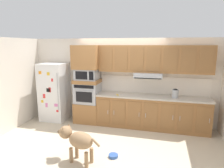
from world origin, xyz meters
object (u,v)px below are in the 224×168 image
at_px(electric_kettle, 175,94).
at_px(dog_food_bowl, 113,156).
at_px(built_in_oven, 88,93).
at_px(microwave, 87,74).
at_px(screwdriver, 118,95).
at_px(refrigerator, 54,92).
at_px(dog, 77,139).

relative_size(electric_kettle, dog_food_bowl, 1.20).
height_order(built_in_oven, electric_kettle, built_in_oven).
bearing_deg(dog_food_bowl, microwave, 125.14).
distance_m(screwdriver, dog_food_bowl, 1.85).
relative_size(built_in_oven, screwdriver, 4.15).
xyz_separation_m(refrigerator, dog_food_bowl, (2.31, -1.69, -0.85)).
bearing_deg(electric_kettle, microwave, 178.92).
bearing_deg(dog, microwave, -61.72).
distance_m(refrigerator, electric_kettle, 3.58).
relative_size(built_in_oven, microwave, 1.09).
xyz_separation_m(microwave, dog, (0.58, -2.07, -0.99)).
bearing_deg(electric_kettle, built_in_oven, 178.92).
relative_size(refrigerator, microwave, 2.73).
xyz_separation_m(electric_kettle, dog_food_bowl, (-1.26, -1.71, -1.00)).
distance_m(built_in_oven, dog, 2.19).
xyz_separation_m(microwave, dog_food_bowl, (1.24, -1.76, -1.43)).
distance_m(microwave, screwdriver, 1.11).
bearing_deg(microwave, screwdriver, -9.55).
height_order(microwave, screwdriver, microwave).
bearing_deg(refrigerator, dog, -50.61).
distance_m(built_in_oven, dog_food_bowl, 2.32).
distance_m(microwave, dog_food_bowl, 2.58).
bearing_deg(screwdriver, microwave, 170.45).
height_order(refrigerator, built_in_oven, refrigerator).
bearing_deg(dog, screwdriver, -88.79).
distance_m(refrigerator, built_in_oven, 1.07).
distance_m(dog, dog_food_bowl, 0.86).
bearing_deg(refrigerator, built_in_oven, 3.62).
bearing_deg(screwdriver, built_in_oven, 170.45).
height_order(built_in_oven, microwave, microwave).
bearing_deg(built_in_oven, dog_food_bowl, -54.86).
height_order(microwave, dog, microwave).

